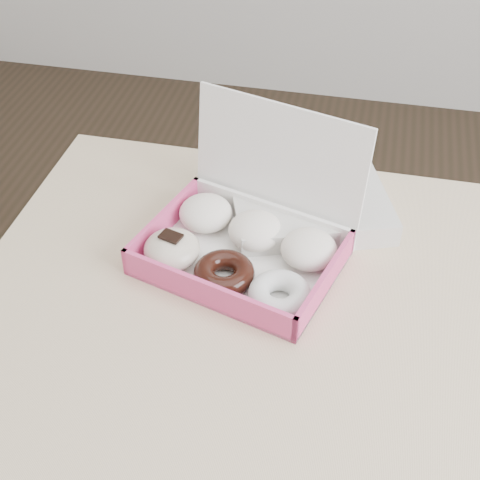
# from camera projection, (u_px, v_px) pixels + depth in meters

# --- Properties ---
(table) EXTENTS (1.20, 0.80, 0.75)m
(table) POSITION_uv_depth(u_px,v_px,m) (389.00, 393.00, 0.90)
(table) COLOR tan
(table) RESTS_ON ground
(donut_box) EXTENTS (0.33, 0.30, 0.20)m
(donut_box) POSITION_uv_depth(u_px,v_px,m) (244.00, 240.00, 0.97)
(donut_box) COLOR white
(donut_box) RESTS_ON table
(newspapers) EXTENTS (0.29, 0.26, 0.04)m
(newspapers) POSITION_uv_depth(u_px,v_px,m) (309.00, 204.00, 1.05)
(newspapers) COLOR white
(newspapers) RESTS_ON table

